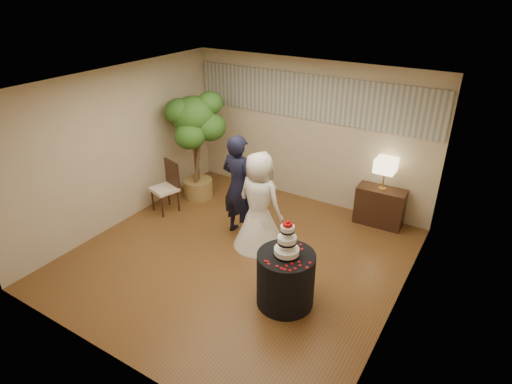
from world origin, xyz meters
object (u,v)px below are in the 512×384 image
Objects in this scene: console at (380,206)px; side_chair at (164,188)px; table_lamp at (384,174)px; cake_table at (286,279)px; bride at (259,201)px; ficus_tree at (195,146)px; wedding_cake at (287,238)px; groom at (239,186)px.

side_chair is (-3.67, -1.70, 0.14)m from console.
side_chair is at bearing -155.15° from table_lamp.
cake_table is 0.93× the size of console.
table_lamp is at bearing -126.05° from bride.
side_chair is at bearing 4.14° from bride.
console is at bearing 41.46° from side_chair.
cake_table is at bearing -2.25° from side_chair.
cake_table is at bearing -32.03° from ficus_tree.
ficus_tree is (-3.52, -0.88, 0.76)m from console.
cake_table is at bearing 0.00° from wedding_cake.
bride is 2.36m from console.
ficus_tree is (-3.06, 1.92, 0.04)m from wedding_cake.
console is at bearing -126.05° from bride.
groom reaches higher than side_chair.
groom is 1.09× the size of bride.
side_chair is (-0.15, -0.82, -0.61)m from ficus_tree.
wedding_cake is at bearing -99.21° from table_lamp.
groom is at bearing 142.55° from wedding_cake.
cake_table is 1.38× the size of table_lamp.
groom is at bearing -10.44° from bride.
table_lamp reaches higher than cake_table.
side_chair is at bearing -157.08° from console.
ficus_tree is at bearing 95.88° from side_chair.
wedding_cake is 3.61m from ficus_tree.
wedding_cake is (1.07, -1.06, 0.23)m from bride.
ficus_tree is at bearing 147.97° from cake_table.
side_chair is at bearing 161.15° from cake_table.
ficus_tree reaches higher than cake_table.
table_lamp is (0.00, 0.00, 0.65)m from console.
table_lamp is at bearing 80.79° from wedding_cake.
table_lamp is at bearing 0.00° from console.
table_lamp is (2.02, 1.60, 0.09)m from groom.
groom reaches higher than bride.
cake_table is at bearing -99.21° from table_lamp.
side_chair is (-3.22, 1.10, 0.10)m from cake_table.
groom is 0.52m from bride.
ficus_tree reaches higher than bride.
ficus_tree is at bearing -18.05° from bride.
groom is 2.14× the size of console.
console is at bearing 80.79° from wedding_cake.
table_lamp reaches higher than side_chair.
cake_table is 2.90m from table_lamp.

